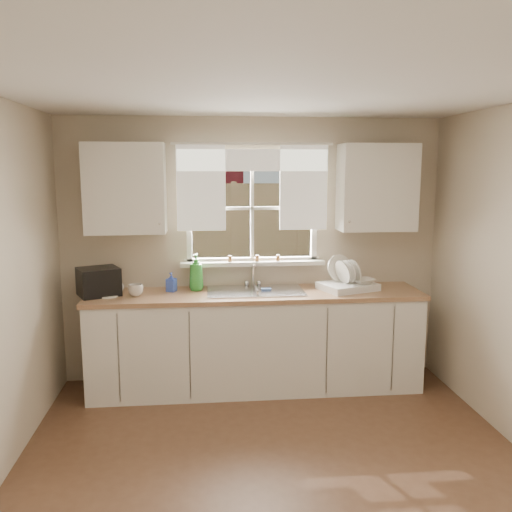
{
  "coord_description": "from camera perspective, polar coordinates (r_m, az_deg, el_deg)",
  "views": [
    {
      "loc": [
        -0.47,
        -3.11,
        2.03
      ],
      "look_at": [
        0.0,
        1.65,
        1.25
      ],
      "focal_mm": 38.0,
      "sensor_mm": 36.0,
      "label": 1
    }
  ],
  "objects": [
    {
      "name": "sink",
      "position": [
        4.99,
        -0.07,
        -4.56
      ],
      "size": [
        0.88,
        0.52,
        0.4
      ],
      "color": "#B7B7BC",
      "rests_on": "countertop"
    },
    {
      "name": "upper_cabinet_right",
      "position": [
        5.2,
        12.61,
        7.05
      ],
      "size": [
        0.7,
        0.33,
        0.8
      ],
      "primitive_type": "cube",
      "color": "white",
      "rests_on": "room_walls"
    },
    {
      "name": "dish_rack",
      "position": [
        5.11,
        9.59,
        -2.82
      ],
      "size": [
        0.58,
        0.51,
        0.31
      ],
      "color": "white",
      "rests_on": "countertop"
    },
    {
      "name": "backyard",
      "position": [
        11.66,
        -0.49,
        16.32
      ],
      "size": [
        20.0,
        10.0,
        6.13
      ],
      "color": "#335421",
      "rests_on": "ground"
    },
    {
      "name": "base_cabinets",
      "position": [
        5.07,
        -0.03,
        -9.07
      ],
      "size": [
        3.0,
        0.62,
        0.87
      ],
      "primitive_type": "cube",
      "color": "white",
      "rests_on": "ground"
    },
    {
      "name": "soap_bottle_b",
      "position": [
        5.02,
        -8.9,
        -2.72
      ],
      "size": [
        0.1,
        0.11,
        0.18
      ],
      "primitive_type": "imported",
      "rotation": [
        0.0,
        0.0,
        -0.39
      ],
      "color": "blue",
      "rests_on": "countertop"
    },
    {
      "name": "soap_bottle_c",
      "position": [
        5.08,
        -14.38,
        -2.94
      ],
      "size": [
        0.14,
        0.14,
        0.15
      ],
      "primitive_type": "imported",
      "rotation": [
        0.0,
        0.0,
        -0.22
      ],
      "color": "beige",
      "rests_on": "countertop"
    },
    {
      "name": "countertop",
      "position": [
        4.95,
        -0.03,
        -4.06
      ],
      "size": [
        3.04,
        0.65,
        0.04
      ],
      "primitive_type": "cube",
      "color": "#A17550",
      "rests_on": "base_cabinets"
    },
    {
      "name": "soap_bottle_a",
      "position": [
        5.02,
        -6.31,
        -1.7
      ],
      "size": [
        0.17,
        0.17,
        0.34
      ],
      "primitive_type": "imported",
      "rotation": [
        0.0,
        0.0,
        -0.42
      ],
      "color": "green",
      "rests_on": "countertop"
    },
    {
      "name": "window",
      "position": [
        5.16,
        -0.39,
        3.21
      ],
      "size": [
        1.38,
        0.16,
        1.06
      ],
      "color": "white",
      "rests_on": "room_walls"
    },
    {
      "name": "wall_outlet",
      "position": [
        5.36,
        9.05,
        -1.07
      ],
      "size": [
        0.08,
        0.01,
        0.12
      ],
      "primitive_type": "cube",
      "color": "beige",
      "rests_on": "room_walls"
    },
    {
      "name": "saucer",
      "position": [
        4.96,
        -15.29,
        -4.06
      ],
      "size": [
        0.18,
        0.18,
        0.01
      ],
      "primitive_type": "cylinder",
      "color": "white",
      "rests_on": "countertop"
    },
    {
      "name": "black_appliance",
      "position": [
        5.01,
        -16.24,
        -2.6
      ],
      "size": [
        0.43,
        0.41,
        0.25
      ],
      "primitive_type": "cube",
      "rotation": [
        0.0,
        0.0,
        0.43
      ],
      "color": "black",
      "rests_on": "countertop"
    },
    {
      "name": "cup",
      "position": [
        4.91,
        -12.55,
        -3.52
      ],
      "size": [
        0.17,
        0.17,
        0.1
      ],
      "primitive_type": "imported",
      "rotation": [
        0.0,
        0.0,
        0.41
      ],
      "color": "beige",
      "rests_on": "countertop"
    },
    {
      "name": "upper_cabinet_left",
      "position": [
        4.99,
        -13.57,
        6.93
      ],
      "size": [
        0.7,
        0.33,
        0.8
      ],
      "primitive_type": "cube",
      "color": "white",
      "rests_on": "room_walls"
    },
    {
      "name": "bowl",
      "position": [
        5.09,
        11.23,
        -2.61
      ],
      "size": [
        0.24,
        0.24,
        0.05
      ],
      "primitive_type": "imported",
      "rotation": [
        0.0,
        0.0,
        0.22
      ],
      "color": "silver",
      "rests_on": "dish_rack"
    },
    {
      "name": "curtains",
      "position": [
        5.08,
        -0.34,
        8.17
      ],
      "size": [
        1.5,
        0.03,
        0.81
      ],
      "color": "white",
      "rests_on": "room_walls"
    },
    {
      "name": "ceiling",
      "position": [
        3.18,
        3.1,
        17.72
      ],
      "size": [
        3.6,
        4.0,
        0.02
      ],
      "primitive_type": "cube",
      "color": "silver",
      "rests_on": "room_walls"
    },
    {
      "name": "room_walls",
      "position": [
        3.18,
        3.08,
        -5.19
      ],
      "size": [
        3.62,
        4.02,
        2.5
      ],
      "color": "beige",
      "rests_on": "ground"
    },
    {
      "name": "ground",
      "position": [
        3.75,
        2.73,
        -23.58
      ],
      "size": [
        4.0,
        4.0,
        0.0
      ],
      "primitive_type": "plane",
      "color": "brown",
      "rests_on": "ground"
    },
    {
      "name": "sill_jars",
      "position": [
        5.15,
        -0.1,
        -0.25
      ],
      "size": [
        0.5,
        0.04,
        0.06
      ],
      "color": "brown",
      "rests_on": "window"
    }
  ]
}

